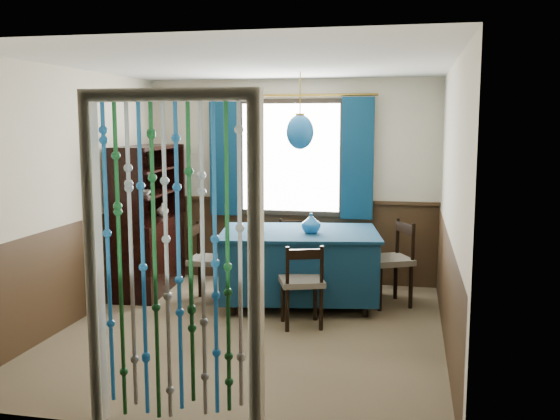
% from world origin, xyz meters
% --- Properties ---
extents(floor, '(4.00, 4.00, 0.00)m').
position_xyz_m(floor, '(0.00, 0.00, 0.00)').
color(floor, brown).
rests_on(floor, ground).
extents(ceiling, '(4.00, 4.00, 0.00)m').
position_xyz_m(ceiling, '(0.00, 0.00, 2.50)').
color(ceiling, silver).
rests_on(ceiling, ground).
extents(wall_back, '(3.60, 0.00, 3.60)m').
position_xyz_m(wall_back, '(0.00, 2.00, 1.25)').
color(wall_back, beige).
rests_on(wall_back, ground).
extents(wall_front, '(3.60, 0.00, 3.60)m').
position_xyz_m(wall_front, '(0.00, -2.00, 1.25)').
color(wall_front, beige).
rests_on(wall_front, ground).
extents(wall_left, '(0.00, 4.00, 4.00)m').
position_xyz_m(wall_left, '(-1.80, 0.00, 1.25)').
color(wall_left, beige).
rests_on(wall_left, ground).
extents(wall_right, '(0.00, 4.00, 4.00)m').
position_xyz_m(wall_right, '(1.80, 0.00, 1.25)').
color(wall_right, beige).
rests_on(wall_right, ground).
extents(wainscot_back, '(3.60, 0.00, 3.60)m').
position_xyz_m(wainscot_back, '(0.00, 1.99, 0.50)').
color(wainscot_back, '#352414').
rests_on(wainscot_back, ground).
extents(wainscot_front, '(3.60, 0.00, 3.60)m').
position_xyz_m(wainscot_front, '(0.00, -1.99, 0.50)').
color(wainscot_front, '#352414').
rests_on(wainscot_front, ground).
extents(wainscot_left, '(0.00, 4.00, 4.00)m').
position_xyz_m(wainscot_left, '(-1.79, 0.00, 0.50)').
color(wainscot_left, '#352414').
rests_on(wainscot_left, ground).
extents(wainscot_right, '(0.00, 4.00, 4.00)m').
position_xyz_m(wainscot_right, '(1.79, 0.00, 0.50)').
color(wainscot_right, '#352414').
rests_on(wainscot_right, ground).
extents(window, '(1.32, 0.12, 1.42)m').
position_xyz_m(window, '(0.00, 1.95, 1.55)').
color(window, black).
rests_on(window, wall_back).
extents(doorway, '(1.16, 0.12, 2.18)m').
position_xyz_m(doorway, '(0.00, -1.94, 1.05)').
color(doorway, silver).
rests_on(doorway, ground).
extents(dining_table, '(1.85, 1.43, 0.81)m').
position_xyz_m(dining_table, '(0.29, 0.98, 0.47)').
color(dining_table, '#0D2B44').
rests_on(dining_table, floor).
extents(chair_near, '(0.51, 0.50, 0.82)m').
position_xyz_m(chair_near, '(0.45, 0.23, 0.44)').
color(chair_near, black).
rests_on(chair_near, floor).
extents(chair_far, '(0.50, 0.49, 0.82)m').
position_xyz_m(chair_far, '(0.11, 1.68, 0.44)').
color(chair_far, black).
rests_on(chair_far, floor).
extents(chair_left, '(0.43, 0.45, 0.87)m').
position_xyz_m(chair_left, '(-0.73, 0.87, 0.47)').
color(chair_left, black).
rests_on(chair_left, floor).
extents(chair_right, '(0.59, 0.60, 0.92)m').
position_xyz_m(chair_right, '(1.27, 1.18, 0.49)').
color(chair_right, black).
rests_on(chair_right, floor).
extents(sideboard, '(0.55, 1.34, 1.71)m').
position_xyz_m(sideboard, '(-1.55, 1.20, 0.59)').
color(sideboard, black).
rests_on(sideboard, floor).
extents(pendant_lamp, '(0.29, 0.29, 0.81)m').
position_xyz_m(pendant_lamp, '(0.29, 0.98, 1.88)').
color(pendant_lamp, olive).
rests_on(pendant_lamp, ceiling).
extents(vase_table, '(0.24, 0.24, 0.19)m').
position_xyz_m(vase_table, '(0.42, 0.90, 0.91)').
color(vase_table, '#175B9F').
rests_on(vase_table, dining_table).
extents(bowl_shelf, '(0.27, 0.27, 0.06)m').
position_xyz_m(bowl_shelf, '(-1.49, 0.93, 1.20)').
color(bowl_shelf, beige).
rests_on(bowl_shelf, sideboard).
extents(vase_sideboard, '(0.18, 0.18, 0.17)m').
position_xyz_m(vase_sideboard, '(-1.49, 1.48, 0.94)').
color(vase_sideboard, beige).
rests_on(vase_sideboard, sideboard).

